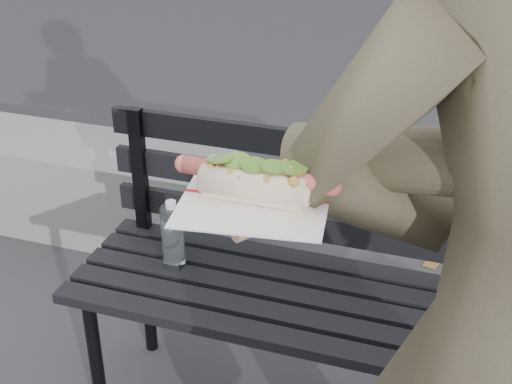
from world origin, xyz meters
TOP-DOWN VIEW (x-y plane):
  - park_bench at (0.10, 0.83)m, footprint 1.50×0.44m
  - concrete_block at (-1.12, 1.58)m, footprint 1.20×0.40m
  - held_hotdog at (0.32, 0.05)m, footprint 0.62×0.30m

SIDE VIEW (x-z plane):
  - concrete_block at x=-1.12m, z-range 0.00..0.40m
  - park_bench at x=0.10m, z-range 0.08..0.96m
  - held_hotdog at x=0.32m, z-range 1.15..1.35m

